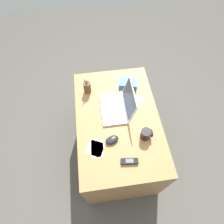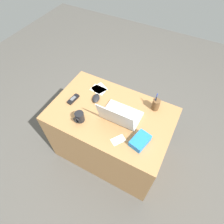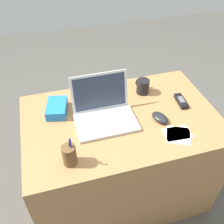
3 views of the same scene
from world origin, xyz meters
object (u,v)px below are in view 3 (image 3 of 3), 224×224
Objects in this scene: coffee_mug_white at (143,86)px; pen_holder at (69,155)px; snack_bag at (57,108)px; cordless_phone at (181,101)px; laptop at (104,112)px; computer_mouse at (160,118)px.

pen_holder is (-0.53, -0.43, 0.01)m from coffee_mug_white.
snack_bag is at bearing 92.21° from pen_holder.
coffee_mug_white is at bearing 138.48° from cordless_phone.
coffee_mug_white is 0.69× the size of cordless_phone.
coffee_mug_white reaches higher than cordless_phone.
snack_bag reaches higher than cordless_phone.
snack_bag is (-0.02, 0.39, -0.03)m from pen_holder.
coffee_mug_white is 0.55× the size of snack_bag.
laptop is 0.49m from cordless_phone.
computer_mouse is 0.28m from coffee_mug_white.
computer_mouse is 0.66× the size of snack_bag.
laptop is at bearing -149.58° from coffee_mug_white.
laptop reaches higher than computer_mouse.
coffee_mug_white is (0.30, 0.18, -0.00)m from laptop.
computer_mouse is at bearing -89.83° from coffee_mug_white.
laptop reaches higher than cordless_phone.
computer_mouse is at bearing -150.20° from cordless_phone.
computer_mouse is at bearing -18.22° from laptop.
laptop is at bearing -178.97° from cordless_phone.
snack_bag is (-0.74, 0.12, 0.02)m from cordless_phone.
snack_bag is (-0.55, -0.04, -0.02)m from coffee_mug_white.
cordless_phone is (0.19, 0.11, -0.01)m from computer_mouse.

